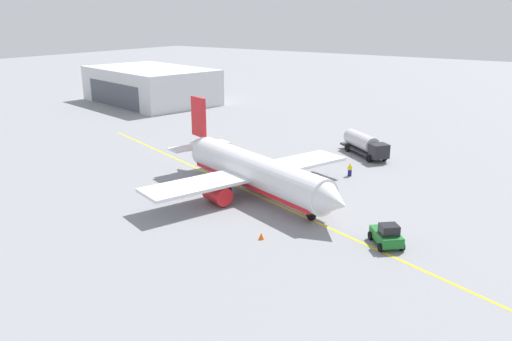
% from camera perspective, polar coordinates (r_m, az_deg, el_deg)
% --- Properties ---
extents(ground_plane, '(400.00, 400.00, 0.00)m').
position_cam_1_polar(ground_plane, '(60.85, 0.00, -2.70)').
color(ground_plane, gray).
extents(airplane, '(29.27, 26.93, 9.87)m').
position_cam_1_polar(airplane, '(60.33, -0.26, -0.12)').
color(airplane, white).
rests_on(airplane, ground).
extents(fuel_tanker, '(9.65, 7.95, 3.15)m').
position_cam_1_polar(fuel_tanker, '(78.85, 11.80, 2.85)').
color(fuel_tanker, '#2D2D33').
rests_on(fuel_tanker, ground).
extents(pushback_tug, '(3.99, 4.06, 2.20)m').
position_cam_1_polar(pushback_tug, '(49.24, 14.14, -6.89)').
color(pushback_tug, '#196B28').
rests_on(pushback_tug, ground).
extents(refueling_worker, '(0.63, 0.60, 1.71)m').
position_cam_1_polar(refueling_worker, '(68.69, 10.24, 0.06)').
color(refueling_worker, navy).
rests_on(refueling_worker, ground).
extents(safety_cone_nose, '(0.54, 0.54, 0.60)m').
position_cam_1_polar(safety_cone_nose, '(53.60, 14.24, -5.71)').
color(safety_cone_nose, '#F2590F').
rests_on(safety_cone_nose, ground).
extents(safety_cone_wingtip, '(0.56, 0.56, 0.63)m').
position_cam_1_polar(safety_cone_wingtip, '(49.29, 0.59, -7.20)').
color(safety_cone_wingtip, '#F2590F').
rests_on(safety_cone_wingtip, ground).
extents(distant_hangar, '(34.14, 25.35, 8.02)m').
position_cam_1_polar(distant_hangar, '(125.90, -11.49, 9.14)').
color(distant_hangar, silver).
rests_on(distant_hangar, ground).
extents(taxi_line_marking, '(77.17, 26.01, 0.01)m').
position_cam_1_polar(taxi_line_marking, '(60.85, 0.00, -2.70)').
color(taxi_line_marking, yellow).
rests_on(taxi_line_marking, ground).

